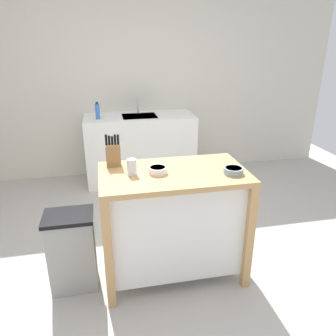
{
  "coord_description": "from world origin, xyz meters",
  "views": [
    {
      "loc": [
        -0.42,
        -2.22,
        1.82
      ],
      "look_at": [
        0.08,
        0.17,
        0.85
      ],
      "focal_mm": 34.99,
      "sensor_mm": 36.0,
      "label": 1
    }
  ],
  "objects_px": {
    "trash_bin": "(72,251)",
    "sink_faucet": "(138,105)",
    "knife_block": "(113,154)",
    "bottle_spray_cleaner": "(97,111)",
    "kitchen_island": "(173,218)",
    "bowl_stoneware_deep": "(233,170)",
    "drinking_cup": "(132,167)",
    "bowl_ceramic_wide": "(158,170)"
  },
  "relations": [
    {
      "from": "trash_bin",
      "to": "sink_faucet",
      "type": "xyz_separation_m",
      "value": [
        0.78,
        2.14,
        0.68
      ]
    },
    {
      "from": "knife_block",
      "to": "bottle_spray_cleaner",
      "type": "bearing_deg",
      "value": 93.67
    },
    {
      "from": "trash_bin",
      "to": "kitchen_island",
      "type": "bearing_deg",
      "value": 0.37
    },
    {
      "from": "kitchen_island",
      "to": "knife_block",
      "type": "distance_m",
      "value": 0.68
    },
    {
      "from": "trash_bin",
      "to": "sink_faucet",
      "type": "relative_size",
      "value": 2.86
    },
    {
      "from": "bowl_stoneware_deep",
      "to": "drinking_cup",
      "type": "relative_size",
      "value": 1.21
    },
    {
      "from": "sink_faucet",
      "to": "bottle_spray_cleaner",
      "type": "distance_m",
      "value": 0.57
    },
    {
      "from": "trash_bin",
      "to": "bottle_spray_cleaner",
      "type": "distance_m",
      "value": 2.04
    },
    {
      "from": "bowl_ceramic_wide",
      "to": "trash_bin",
      "type": "relative_size",
      "value": 0.22
    },
    {
      "from": "bowl_ceramic_wide",
      "to": "bowl_stoneware_deep",
      "type": "bearing_deg",
      "value": -12.42
    },
    {
      "from": "knife_block",
      "to": "trash_bin",
      "type": "bearing_deg",
      "value": -148.82
    },
    {
      "from": "kitchen_island",
      "to": "knife_block",
      "type": "bearing_deg",
      "value": 153.53
    },
    {
      "from": "bowl_ceramic_wide",
      "to": "kitchen_island",
      "type": "bearing_deg",
      "value": 4.7
    },
    {
      "from": "drinking_cup",
      "to": "trash_bin",
      "type": "relative_size",
      "value": 0.19
    },
    {
      "from": "bowl_ceramic_wide",
      "to": "bottle_spray_cleaner",
      "type": "distance_m",
      "value": 1.96
    },
    {
      "from": "bowl_stoneware_deep",
      "to": "kitchen_island",
      "type": "bearing_deg",
      "value": 162.91
    },
    {
      "from": "bowl_ceramic_wide",
      "to": "sink_faucet",
      "type": "xyz_separation_m",
      "value": [
        0.11,
        2.14,
        0.07
      ]
    },
    {
      "from": "drinking_cup",
      "to": "bottle_spray_cleaner",
      "type": "distance_m",
      "value": 1.92
    },
    {
      "from": "bowl_ceramic_wide",
      "to": "sink_faucet",
      "type": "height_order",
      "value": "sink_faucet"
    },
    {
      "from": "kitchen_island",
      "to": "trash_bin",
      "type": "height_order",
      "value": "kitchen_island"
    },
    {
      "from": "kitchen_island",
      "to": "bowl_stoneware_deep",
      "type": "height_order",
      "value": "bowl_stoneware_deep"
    },
    {
      "from": "knife_block",
      "to": "sink_faucet",
      "type": "height_order",
      "value": "knife_block"
    },
    {
      "from": "sink_faucet",
      "to": "trash_bin",
      "type": "bearing_deg",
      "value": -109.96
    },
    {
      "from": "bowl_stoneware_deep",
      "to": "knife_block",
      "type": "bearing_deg",
      "value": 158.02
    },
    {
      "from": "knife_block",
      "to": "sink_faucet",
      "type": "bearing_deg",
      "value": 77.77
    },
    {
      "from": "bowl_stoneware_deep",
      "to": "bottle_spray_cleaner",
      "type": "relative_size",
      "value": 0.68
    },
    {
      "from": "kitchen_island",
      "to": "bowl_ceramic_wide",
      "type": "relative_size",
      "value": 7.97
    },
    {
      "from": "knife_block",
      "to": "bowl_ceramic_wide",
      "type": "xyz_separation_m",
      "value": [
        0.31,
        -0.22,
        -0.07
      ]
    },
    {
      "from": "kitchen_island",
      "to": "knife_block",
      "type": "height_order",
      "value": "knife_block"
    },
    {
      "from": "sink_faucet",
      "to": "knife_block",
      "type": "bearing_deg",
      "value": -102.23
    },
    {
      "from": "bottle_spray_cleaner",
      "to": "bowl_stoneware_deep",
      "type": "bearing_deg",
      "value": -64.86
    },
    {
      "from": "bottle_spray_cleaner",
      "to": "drinking_cup",
      "type": "bearing_deg",
      "value": -83.11
    },
    {
      "from": "knife_block",
      "to": "sink_faucet",
      "type": "xyz_separation_m",
      "value": [
        0.42,
        1.92,
        0.0
      ]
    },
    {
      "from": "kitchen_island",
      "to": "sink_faucet",
      "type": "relative_size",
      "value": 4.98
    },
    {
      "from": "kitchen_island",
      "to": "bowl_stoneware_deep",
      "type": "bearing_deg",
      "value": -17.09
    },
    {
      "from": "bowl_stoneware_deep",
      "to": "sink_faucet",
      "type": "xyz_separation_m",
      "value": [
        -0.43,
        2.26,
        0.07
      ]
    },
    {
      "from": "sink_faucet",
      "to": "bowl_ceramic_wide",
      "type": "bearing_deg",
      "value": -92.91
    },
    {
      "from": "knife_block",
      "to": "trash_bin",
      "type": "xyz_separation_m",
      "value": [
        -0.36,
        -0.22,
        -0.68
      ]
    },
    {
      "from": "kitchen_island",
      "to": "bottle_spray_cleaner",
      "type": "height_order",
      "value": "bottle_spray_cleaner"
    },
    {
      "from": "knife_block",
      "to": "kitchen_island",
      "type": "bearing_deg",
      "value": -26.47
    },
    {
      "from": "bowl_stoneware_deep",
      "to": "trash_bin",
      "type": "distance_m",
      "value": 1.36
    },
    {
      "from": "knife_block",
      "to": "bowl_stoneware_deep",
      "type": "xyz_separation_m",
      "value": [
        0.85,
        -0.34,
        -0.07
      ]
    }
  ]
}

